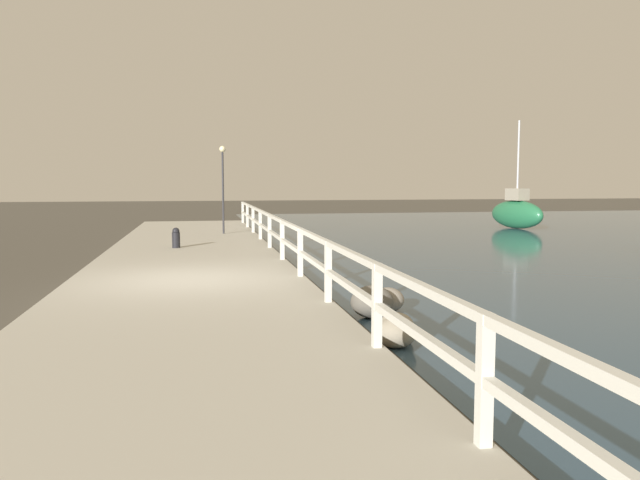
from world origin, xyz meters
TOP-DOWN VIEW (x-y plane):
  - ground_plane at (0.00, 0.00)m, footprint 120.00×120.00m
  - dock_walkway at (0.00, 0.00)m, footprint 4.54×36.00m
  - railing at (2.17, 0.00)m, footprint 0.10×32.50m
  - boulder_mid_strip at (2.93, -3.78)m, footprint 0.50×0.45m
  - boulder_water_edge at (2.96, -2.42)m, footprint 0.71×0.64m
  - boulder_upstream at (3.34, -2.06)m, footprint 0.57×0.51m
  - boulder_near_dock at (2.78, -4.24)m, footprint 0.55×0.50m
  - mooring_bollard at (-0.43, 5.90)m, footprint 0.22×0.22m
  - dock_lamp at (1.08, 10.50)m, footprint 0.22×0.22m
  - sailboat_green at (14.89, 14.86)m, footprint 1.70×3.42m

SIDE VIEW (x-z plane):
  - ground_plane at x=0.00m, z-range 0.00..0.00m
  - dock_walkway at x=0.00m, z-range 0.00..0.35m
  - boulder_mid_strip at x=2.93m, z-range 0.00..0.37m
  - boulder_near_dock at x=2.78m, z-range 0.00..0.41m
  - boulder_upstream at x=3.34m, z-range 0.00..0.43m
  - boulder_water_edge at x=2.96m, z-range 0.00..0.53m
  - mooring_bollard at x=-0.43m, z-range 0.35..0.92m
  - sailboat_green at x=14.89m, z-range -1.76..3.27m
  - railing at x=2.17m, z-range 0.52..1.48m
  - dock_lamp at x=1.08m, z-range 0.92..4.04m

